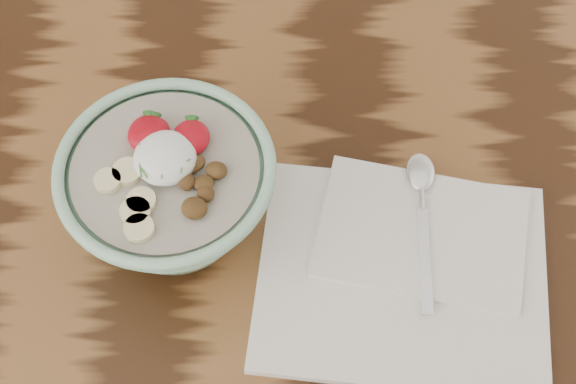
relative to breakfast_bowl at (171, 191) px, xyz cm
name	(u,v)px	position (x,y,z in cm)	size (l,w,h in cm)	color
table	(158,350)	(-2.56, -10.63, -16.45)	(160.00, 90.00, 75.00)	black
breakfast_bowl	(171,191)	(0.00, 0.00, 0.00)	(21.04, 21.04, 14.10)	#93C5A2
napkin	(406,267)	(23.60, -5.08, -6.41)	(31.28, 26.92, 1.78)	white
spoon	(422,193)	(25.58, 2.81, -4.97)	(3.24, 18.50, 0.97)	silver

